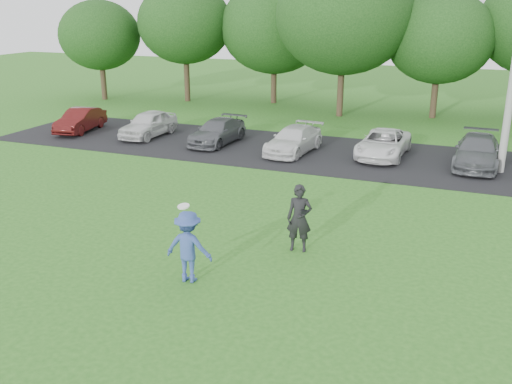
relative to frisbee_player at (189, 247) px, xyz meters
The scene contains 6 objects.
ground 1.08m from the frisbee_player, 43.74° to the right, with size 100.00×100.00×0.00m, color #2B681D.
parking_lot 12.58m from the frisbee_player, 87.83° to the left, with size 32.00×6.50×0.03m, color black.
frisbee_player is the anchor object (origin of this frame).
camera_bystander 3.18m from the frisbee_player, 54.16° to the left, with size 0.72×0.53×1.79m.
parked_cars 12.88m from the frisbee_player, 79.02° to the left, with size 28.26×4.77×1.25m.
tree_row 22.76m from the frisbee_player, 84.91° to the left, with size 42.39×9.85×8.64m.
Camera 1 is at (5.38, -10.18, 6.23)m, focal length 40.00 mm.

